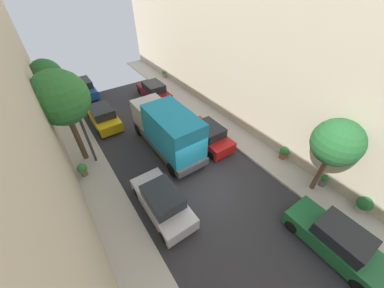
{
  "coord_description": "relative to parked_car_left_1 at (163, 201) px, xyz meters",
  "views": [
    {
      "loc": [
        -5.22,
        -6.25,
        10.21
      ],
      "look_at": [
        1.35,
        3.18,
        0.5
      ],
      "focal_mm": 20.13,
      "sensor_mm": 36.0,
      "label": 1
    }
  ],
  "objects": [
    {
      "name": "parked_car_left_2",
      "position": [
        0.0,
        9.85,
        0.0
      ],
      "size": [
        1.78,
        4.2,
        1.57
      ],
      "color": "gold",
      "rests_on": "ground"
    },
    {
      "name": "sidewalk_left",
      "position": [
        -2.3,
        -0.05,
        -0.64
      ],
      "size": [
        2.0,
        44.0,
        0.15
      ],
      "primitive_type": "cube",
      "color": "#B7B2A8",
      "rests_on": "ground"
    },
    {
      "name": "delivery_truck",
      "position": [
        2.7,
        4.05,
        1.07
      ],
      "size": [
        2.26,
        6.6,
        3.38
      ],
      "color": "#4C4C51",
      "rests_on": "ground"
    },
    {
      "name": "ground",
      "position": [
        2.7,
        -0.05,
        -0.72
      ],
      "size": [
        32.0,
        32.0,
        0.0
      ],
      "primitive_type": "plane",
      "color": "#2D2D33"
    },
    {
      "name": "street_tree_0",
      "position": [
        -2.37,
        6.42,
        3.85
      ],
      "size": [
        3.07,
        3.07,
        5.99
      ],
      "color": "brown",
      "rests_on": "sidewalk_left"
    },
    {
      "name": "parked_car_left_3",
      "position": [
        0.0,
        16.08,
        0.0
      ],
      "size": [
        1.78,
        4.2,
        1.57
      ],
      "color": "#194799",
      "rests_on": "ground"
    },
    {
      "name": "potted_plant_2",
      "position": [
        8.41,
        -3.97,
        -0.14
      ],
      "size": [
        0.4,
        0.4,
        0.8
      ],
      "color": "slate",
      "rests_on": "sidewalk_right"
    },
    {
      "name": "lamp_post",
      "position": [
        -1.9,
        5.75,
        3.14
      ],
      "size": [
        0.44,
        0.44,
        5.66
      ],
      "color": "#333338",
      "rests_on": "sidewalk_left"
    },
    {
      "name": "potted_plant_3",
      "position": [
        8.44,
        15.01,
        -0.11
      ],
      "size": [
        0.43,
        0.43,
        0.81
      ],
      "color": "#B2A899",
      "rests_on": "sidewalk_right"
    },
    {
      "name": "parked_car_right_1",
      "position": [
        5.4,
        3.1,
        0.0
      ],
      "size": [
        1.78,
        4.2,
        1.57
      ],
      "color": "red",
      "rests_on": "ground"
    },
    {
      "name": "sidewalk_right",
      "position": [
        7.7,
        -0.05,
        -0.64
      ],
      "size": [
        2.0,
        44.0,
        0.15
      ],
      "primitive_type": "cube",
      "color": "#B7B2A8",
      "rests_on": "ground"
    },
    {
      "name": "street_tree_1",
      "position": [
        7.78,
        -3.77,
        2.84
      ],
      "size": [
        2.37,
        2.37,
        4.62
      ],
      "color": "brown",
      "rests_on": "sidewalk_right"
    },
    {
      "name": "parked_car_right_2",
      "position": [
        5.4,
        11.5,
        0.0
      ],
      "size": [
        1.78,
        4.2,
        1.57
      ],
      "color": "maroon",
      "rests_on": "ground"
    },
    {
      "name": "potted_plant_5",
      "position": [
        8.45,
        -6.08,
        -0.04
      ],
      "size": [
        0.74,
        0.74,
        0.98
      ],
      "color": "#B2A899",
      "rests_on": "sidewalk_right"
    },
    {
      "name": "potted_plant_0",
      "position": [
        -2.84,
        4.86,
        -0.08
      ],
      "size": [
        0.58,
        0.58,
        0.86
      ],
      "color": "brown",
      "rests_on": "sidewalk_left"
    },
    {
      "name": "potted_plant_4",
      "position": [
        8.45,
        -1.16,
        -0.06
      ],
      "size": [
        0.56,
        0.56,
        0.93
      ],
      "color": "brown",
      "rests_on": "sidewalk_right"
    },
    {
      "name": "street_tree_2",
      "position": [
        -2.51,
        13.45,
        2.82
      ],
      "size": [
        2.35,
        2.35,
        4.59
      ],
      "color": "brown",
      "rests_on": "sidewalk_left"
    },
    {
      "name": "parked_car_right_0",
      "position": [
        5.4,
        -6.22,
        0.0
      ],
      "size": [
        1.78,
        4.2,
        1.57
      ],
      "color": "#1E6638",
      "rests_on": "ground"
    },
    {
      "name": "parked_car_left_1",
      "position": [
        0.0,
        0.0,
        0.0
      ],
      "size": [
        1.78,
        4.2,
        1.57
      ],
      "color": "silver",
      "rests_on": "ground"
    }
  ]
}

